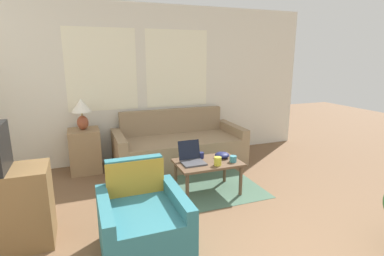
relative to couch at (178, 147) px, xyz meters
The scene contains 12 objects.
wall_back 1.22m from the couch, 130.12° to the left, with size 6.05×0.06×2.60m.
rug 0.69m from the couch, 89.73° to the right, with size 1.50×2.08×0.01m.
couch is the anchor object (origin of this frame).
armchair 2.38m from the couch, 116.23° to the right, with size 0.74×0.80×0.81m.
side_table 1.48m from the couch, behind, with size 0.46×0.46×0.67m.
table_lamp 1.64m from the couch, behind, with size 0.29×0.29×0.48m.
coffee_table 1.21m from the couch, 89.86° to the right, with size 0.83×0.55×0.43m.
laptop 1.20m from the couch, 99.82° to the right, with size 0.29×0.32×0.26m.
cup_navy 1.38m from the couch, 77.16° to the right, with size 0.09×0.09×0.08m.
cup_yellow 1.40m from the couch, 87.33° to the right, with size 0.09×0.09×0.11m.
cup_white 1.08m from the couch, 91.49° to the right, with size 0.08×0.08×0.08m.
snack_bowl 1.18m from the couch, 77.99° to the right, with size 0.19×0.19×0.08m.
Camera 1 is at (-1.09, -1.10, 1.76)m, focal length 28.00 mm.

